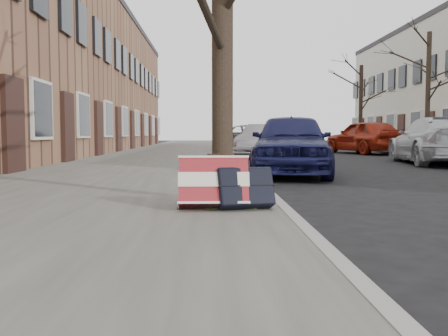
{
  "coord_description": "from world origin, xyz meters",
  "views": [
    {
      "loc": [
        -2.08,
        -4.5,
        0.93
      ],
      "look_at": [
        -1.92,
        0.8,
        0.56
      ],
      "focal_mm": 40.0,
      "sensor_mm": 36.0,
      "label": 1
    }
  ],
  "objects_px": {
    "suitcase_red": "(214,183)",
    "suitcase_navy": "(245,187)",
    "car_near_front": "(291,144)",
    "car_near_mid": "(264,141)"
  },
  "relations": [
    {
      "from": "suitcase_red",
      "to": "car_near_front",
      "type": "distance_m",
      "value": 6.01
    },
    {
      "from": "suitcase_red",
      "to": "car_near_front",
      "type": "relative_size",
      "value": 0.18
    },
    {
      "from": "suitcase_navy",
      "to": "suitcase_red",
      "type": "bearing_deg",
      "value": 164.25
    },
    {
      "from": "suitcase_red",
      "to": "car_near_mid",
      "type": "height_order",
      "value": "car_near_mid"
    },
    {
      "from": "suitcase_navy",
      "to": "car_near_front",
      "type": "relative_size",
      "value": 0.15
    },
    {
      "from": "suitcase_navy",
      "to": "car_near_mid",
      "type": "distance_m",
      "value": 13.92
    },
    {
      "from": "suitcase_red",
      "to": "suitcase_navy",
      "type": "xyz_separation_m",
      "value": [
        0.33,
        -0.02,
        -0.05
      ]
    },
    {
      "from": "suitcase_navy",
      "to": "car_near_mid",
      "type": "relative_size",
      "value": 0.15
    },
    {
      "from": "car_near_front",
      "to": "car_near_mid",
      "type": "bearing_deg",
      "value": 96.79
    },
    {
      "from": "car_near_mid",
      "to": "car_near_front",
      "type": "bearing_deg",
      "value": -72.27
    }
  ]
}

